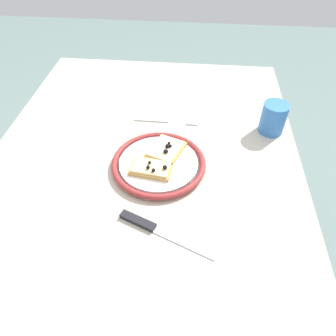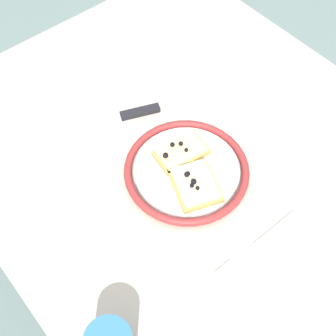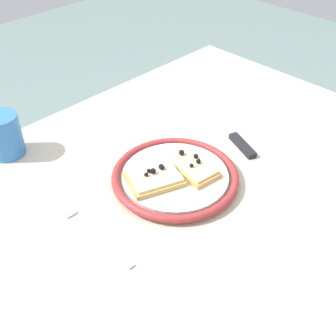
{
  "view_description": "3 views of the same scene",
  "coord_description": "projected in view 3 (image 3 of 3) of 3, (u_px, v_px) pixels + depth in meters",
  "views": [
    {
      "loc": [
        0.63,
        0.13,
        1.33
      ],
      "look_at": [
        0.03,
        0.07,
        0.73
      ],
      "focal_mm": 33.65,
      "sensor_mm": 36.0,
      "label": 1
    },
    {
      "loc": [
        -0.36,
        0.41,
        1.53
      ],
      "look_at": [
        0.05,
        0.07,
        0.74
      ],
      "focal_mm": 49.85,
      "sensor_mm": 36.0,
      "label": 2
    },
    {
      "loc": [
        -0.46,
        -0.41,
        1.29
      ],
      "look_at": [
        0.03,
        0.08,
        0.73
      ],
      "focal_mm": 45.93,
      "sensor_mm": 36.0,
      "label": 3
    }
  ],
  "objects": [
    {
      "name": "dining_table",
      "position": [
        184.0,
        224.0,
        0.88
      ],
      "size": [
        1.18,
        0.88,
        0.72
      ],
      "color": "#BCB29E",
      "rests_on": "ground_plane"
    },
    {
      "name": "plate",
      "position": [
        175.0,
        177.0,
        0.87
      ],
      "size": [
        0.26,
        0.26,
        0.02
      ],
      "color": "white",
      "rests_on": "dining_table"
    },
    {
      "name": "pizza_slice_near",
      "position": [
        192.0,
        167.0,
        0.87
      ],
      "size": [
        0.08,
        0.12,
        0.03
      ],
      "color": "tan",
      "rests_on": "plate"
    },
    {
      "name": "pizza_slice_far",
      "position": [
        154.0,
        177.0,
        0.84
      ],
      "size": [
        0.13,
        0.12,
        0.03
      ],
      "color": "tan",
      "rests_on": "plate"
    },
    {
      "name": "knife",
      "position": [
        235.0,
        138.0,
        0.98
      ],
      "size": [
        0.11,
        0.23,
        0.01
      ],
      "color": "silver",
      "rests_on": "dining_table"
    },
    {
      "name": "fork",
      "position": [
        93.0,
        233.0,
        0.76
      ],
      "size": [
        0.02,
        0.2,
        0.0
      ],
      "color": "#BCBCBC",
      "rests_on": "dining_table"
    },
    {
      "name": "cup",
      "position": [
        4.0,
        135.0,
        0.92
      ],
      "size": [
        0.07,
        0.07,
        0.1
      ],
      "primitive_type": "cylinder",
      "color": "#3372BF",
      "rests_on": "dining_table"
    }
  ]
}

